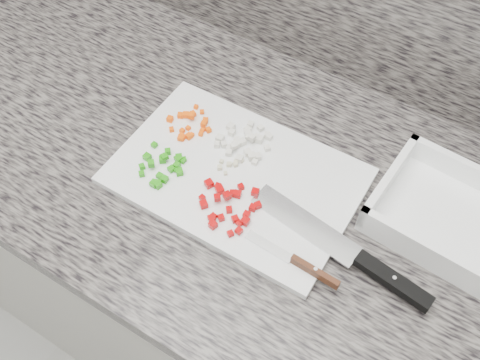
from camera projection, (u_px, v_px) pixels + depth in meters
The scene contains 11 objects.
cabinet at pixel (231, 277), 1.31m from camera, with size 3.92×0.62×0.86m, color beige.
countertop at pixel (227, 167), 0.95m from camera, with size 3.96×0.64×0.04m, color #615B55.
cutting_board at pixel (236, 176), 0.90m from camera, with size 0.40×0.27×0.01m, color white.
carrot_pile at pixel (189, 124), 0.95m from camera, with size 0.08×0.09×0.02m.
onion_pile at pixel (245, 142), 0.93m from camera, with size 0.09×0.09×0.02m.
green_pepper_pile at pixel (164, 167), 0.90m from camera, with size 0.08×0.08×0.02m.
red_pepper_pile at pixel (228, 204), 0.85m from camera, with size 0.10×0.10×0.02m.
garlic_pile at pixel (229, 165), 0.90m from camera, with size 0.03×0.04×0.01m.
chef_knife at pixel (361, 260), 0.80m from camera, with size 0.31×0.08×0.02m.
paring_knife at pixel (303, 265), 0.79m from camera, with size 0.16×0.02×0.02m.
tray at pixel (458, 222), 0.83m from camera, with size 0.27×0.20×0.05m.
Camera 1 is at (0.32, 0.97, 1.64)m, focal length 40.00 mm.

